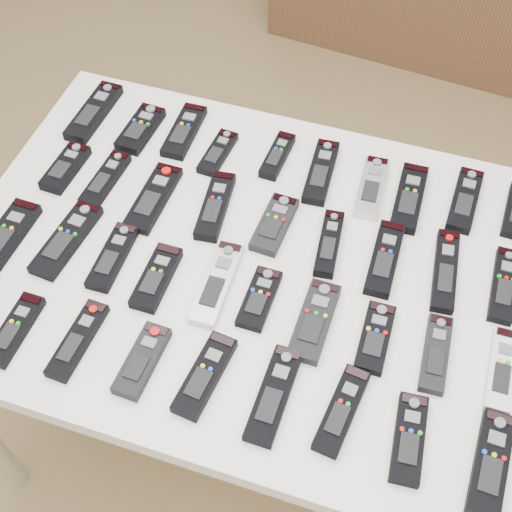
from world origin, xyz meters
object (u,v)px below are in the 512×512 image
(remote_25, at_px, (314,321))
(remote_30, at_px, (15,330))
(remote_5, at_px, (321,172))
(remote_19, at_px, (8,235))
(remote_0, at_px, (94,112))
(remote_16, at_px, (385,259))
(table, at_px, (256,278))
(remote_20, at_px, (67,239))
(remote_24, at_px, (259,299))
(remote_3, at_px, (218,153))
(remote_33, at_px, (205,375))
(remote_4, at_px, (277,156))
(remote_17, at_px, (445,271))
(remote_34, at_px, (274,395))
(remote_15, at_px, (329,244))
(remote_26, at_px, (375,338))
(remote_11, at_px, (105,179))
(remote_31, at_px, (78,340))
(remote_28, at_px, (501,370))
(remote_37, at_px, (491,463))
(remote_18, at_px, (504,285))
(remote_6, at_px, (371,187))
(remote_8, at_px, (465,200))
(remote_7, at_px, (409,198))
(remote_23, at_px, (217,283))
(remote_14, at_px, (274,224))
(remote_10, at_px, (66,168))
(remote_22, at_px, (156,278))
(remote_27, at_px, (436,354))
(remote_13, at_px, (215,206))
(remote_36, at_px, (409,439))

(remote_25, xyz_separation_m, remote_30, (-0.54, -0.20, -0.00))
(remote_5, distance_m, remote_19, 0.70)
(remote_0, xyz_separation_m, remote_16, (0.77, -0.21, 0.00))
(table, bearing_deg, remote_20, -168.95)
(remote_24, xyz_separation_m, remote_30, (-0.42, -0.22, 0.00))
(remote_3, relative_size, remote_33, 0.81)
(remote_4, distance_m, remote_17, 0.47)
(remote_34, bearing_deg, remote_15, 89.62)
(remote_26, relative_size, remote_34, 0.78)
(remote_11, relative_size, remote_16, 0.90)
(remote_20, relative_size, remote_31, 1.17)
(remote_28, relative_size, remote_37, 0.93)
(remote_16, distance_m, remote_18, 0.24)
(remote_6, distance_m, remote_8, 0.21)
(remote_7, height_order, remote_23, remote_7)
(remote_14, bearing_deg, remote_20, -153.53)
(remote_30, bearing_deg, remote_33, 4.01)
(table, bearing_deg, remote_6, 55.79)
(remote_6, distance_m, remote_37, 0.65)
(remote_17, bearing_deg, remote_10, 173.95)
(remote_18, bearing_deg, remote_19, -169.35)
(remote_23, relative_size, remote_37, 1.07)
(remote_15, xyz_separation_m, remote_25, (0.02, -0.19, -0.00))
(remote_26, xyz_separation_m, remote_37, (0.24, -0.18, 0.00))
(remote_4, relative_size, remote_8, 0.79)
(table, relative_size, remote_0, 6.17)
(remote_28, bearing_deg, remote_37, -89.23)
(remote_28, bearing_deg, remote_24, 178.46)
(remote_10, bearing_deg, remote_23, -20.78)
(remote_26, bearing_deg, remote_31, -162.40)
(remote_22, height_order, remote_34, remote_22)
(remote_22, distance_m, remote_27, 0.57)
(remote_17, xyz_separation_m, remote_18, (0.12, 0.00, -0.00))
(remote_6, bearing_deg, remote_27, -64.06)
(remote_6, bearing_deg, remote_17, -45.44)
(remote_14, relative_size, remote_31, 0.90)
(remote_23, bearing_deg, remote_34, -49.19)
(remote_3, height_order, remote_15, remote_15)
(remote_14, bearing_deg, remote_24, -78.59)
(remote_17, xyz_separation_m, remote_34, (-0.25, -0.37, 0.00))
(remote_10, height_order, remote_23, remote_10)
(remote_13, bearing_deg, remote_22, -108.55)
(remote_5, distance_m, remote_30, 0.74)
(remote_18, xyz_separation_m, remote_34, (-0.37, -0.38, 0.00))
(remote_6, relative_size, remote_25, 0.96)
(remote_24, xyz_separation_m, remote_36, (0.34, -0.20, 0.00))
(remote_8, distance_m, remote_30, 0.98)
(remote_11, distance_m, remote_13, 0.26)
(remote_10, bearing_deg, remote_4, 25.75)
(remote_14, bearing_deg, remote_37, -34.36)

